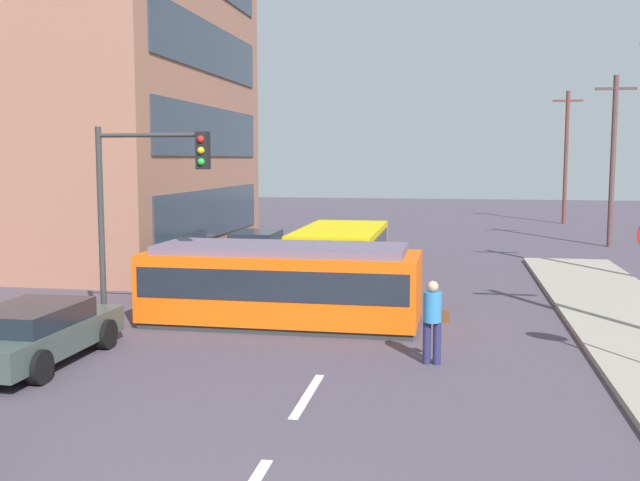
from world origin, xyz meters
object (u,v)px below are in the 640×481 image
at_px(pedestrian_crossing, 433,317).
at_px(parked_sedan_mid, 34,333).
at_px(traffic_light_mast, 144,189).
at_px(city_bus, 341,252).
at_px(parked_sedan_furthest, 257,245).
at_px(streetcar_tram, 282,283).
at_px(utility_pole_distant, 566,155).
at_px(parked_sedan_far, 194,271).
at_px(utility_pole_far, 613,158).

height_order(pedestrian_crossing, parked_sedan_mid, pedestrian_crossing).
relative_size(pedestrian_crossing, traffic_light_mast, 0.35).
xyz_separation_m(city_bus, parked_sedan_furthest, (-4.14, 5.06, -0.45)).
height_order(streetcar_tram, utility_pole_distant, utility_pole_distant).
height_order(pedestrian_crossing, parked_sedan_furthest, pedestrian_crossing).
xyz_separation_m(streetcar_tram, parked_sedan_mid, (-4.02, -4.33, -0.40)).
relative_size(pedestrian_crossing, parked_sedan_mid, 0.39).
height_order(pedestrian_crossing, traffic_light_mast, traffic_light_mast).
distance_m(streetcar_tram, parked_sedan_far, 5.44).
distance_m(streetcar_tram, traffic_light_mast, 4.00).
distance_m(streetcar_tram, parked_sedan_furthest, 11.39).
bearing_deg(pedestrian_crossing, utility_pole_far, 70.60).
height_order(city_bus, utility_pole_far, utility_pole_far).
bearing_deg(streetcar_tram, parked_sedan_mid, -132.84).
xyz_separation_m(parked_sedan_far, utility_pole_distant, (14.68, 26.81, 3.67)).
bearing_deg(parked_sedan_furthest, utility_pole_distant, 53.95).
distance_m(parked_sedan_furthest, traffic_light_mast, 12.66).
bearing_deg(streetcar_tram, parked_sedan_far, 133.13).
bearing_deg(parked_sedan_mid, parked_sedan_far, 87.87).
bearing_deg(parked_sedan_mid, utility_pole_distant, 66.88).
relative_size(traffic_light_mast, utility_pole_distant, 0.58).
distance_m(pedestrian_crossing, utility_pole_far, 22.83).
relative_size(utility_pole_far, utility_pole_distant, 0.95).
bearing_deg(utility_pole_distant, parked_sedan_furthest, -126.05).
xyz_separation_m(pedestrian_crossing, parked_sedan_furthest, (-7.31, 13.78, -0.32)).
relative_size(parked_sedan_far, parked_sedan_furthest, 1.00).
height_order(parked_sedan_far, parked_sedan_furthest, same).
xyz_separation_m(parked_sedan_furthest, utility_pole_distant, (14.52, 19.95, 3.67)).
bearing_deg(pedestrian_crossing, streetcar_tram, 141.76).
distance_m(city_bus, parked_sedan_far, 4.68).
bearing_deg(parked_sedan_mid, traffic_light_mast, 67.61).
xyz_separation_m(parked_sedan_furthest, utility_pole_far, (14.82, 7.54, 3.47)).
distance_m(city_bus, utility_pole_far, 16.80).
bearing_deg(city_bus, utility_pole_far, 49.73).
xyz_separation_m(parked_sedan_furthest, traffic_light_mast, (0.69, -12.34, 2.74)).
distance_m(pedestrian_crossing, parked_sedan_mid, 7.90).
bearing_deg(streetcar_tram, pedestrian_crossing, -38.24).
bearing_deg(pedestrian_crossing, parked_sedan_far, 137.17).
bearing_deg(utility_pole_far, parked_sedan_mid, -123.96).
height_order(streetcar_tram, parked_sedan_far, streetcar_tram).
xyz_separation_m(streetcar_tram, parked_sedan_far, (-3.71, 3.96, -0.40)).
bearing_deg(parked_sedan_far, utility_pole_far, 43.87).
bearing_deg(utility_pole_far, pedestrian_crossing, -109.40).
bearing_deg(utility_pole_far, parked_sedan_far, -136.13).
bearing_deg(city_bus, pedestrian_crossing, -70.01).
bearing_deg(traffic_light_mast, streetcar_tram, 28.04).
xyz_separation_m(streetcar_tram, utility_pole_distant, (10.97, 30.77, 3.28)).
relative_size(parked_sedan_mid, traffic_light_mast, 0.89).
bearing_deg(traffic_light_mast, parked_sedan_furthest, 93.20).
bearing_deg(traffic_light_mast, utility_pole_far, 54.61).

